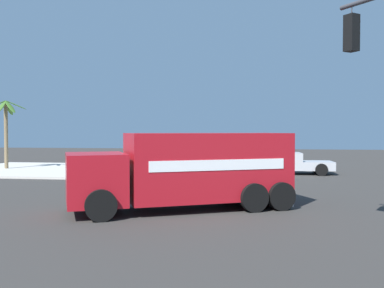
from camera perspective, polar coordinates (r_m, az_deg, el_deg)
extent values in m
plane|color=#33302D|center=(16.44, -1.20, -8.06)|extent=(100.00, 100.00, 0.00)
cube|color=beige|center=(32.39, -19.83, -3.17)|extent=(10.40, 10.40, 0.14)
cube|color=#AD141E|center=(15.61, 2.06, -2.90)|extent=(4.63, 6.22, 2.37)
cube|color=#AD141E|center=(14.81, -12.64, -4.50)|extent=(2.98, 2.75, 1.70)
cube|color=black|center=(14.74, -15.97, -3.23)|extent=(1.86, 0.94, 0.88)
cube|color=#B2B2B7|center=(16.89, 11.03, -7.16)|extent=(2.17, 1.17, 0.21)
cube|color=white|center=(14.47, 3.65, -2.80)|extent=(2.09, 4.36, 0.36)
cube|color=white|center=(16.75, 0.68, -2.17)|extent=(2.09, 4.36, 0.36)
cylinder|color=black|center=(13.69, -11.98, -7.97)|extent=(0.68, 1.02, 1.00)
cylinder|color=black|center=(16.13, -12.81, -6.49)|extent=(0.68, 1.02, 1.00)
cylinder|color=black|center=(15.08, 8.24, -7.05)|extent=(0.68, 1.02, 1.00)
cylinder|color=black|center=(17.32, 4.68, -5.88)|extent=(0.68, 1.02, 1.00)
cylinder|color=black|center=(15.56, 11.75, -6.79)|extent=(0.68, 1.02, 1.00)
cylinder|color=black|center=(17.74, 7.84, -5.71)|extent=(0.68, 1.02, 1.00)
cylinder|color=#38383D|center=(12.39, 20.40, 16.33)|extent=(0.03, 0.03, 0.25)
cube|color=black|center=(12.26, 20.37, 13.61)|extent=(0.42, 0.42, 0.95)
sphere|color=red|center=(12.46, 20.95, 14.89)|extent=(0.20, 0.20, 0.20)
sphere|color=#EFA314|center=(12.39, 20.93, 13.50)|extent=(0.20, 0.20, 0.20)
sphere|color=#19CC4C|center=(12.33, 20.91, 12.09)|extent=(0.20, 0.20, 0.20)
cube|color=#B7BABF|center=(28.47, 9.32, -2.83)|extent=(2.00, 1.56, 0.50)
cube|color=#B7BABF|center=(28.58, 12.53, -2.22)|extent=(2.01, 1.76, 1.10)
cube|color=black|center=(28.56, 12.54, -1.64)|extent=(1.84, 1.49, 0.48)
cube|color=#B7BABF|center=(28.86, 16.18, -2.76)|extent=(2.02, 2.06, 0.55)
cylinder|color=black|center=(27.49, 9.71, -3.31)|extent=(0.27, 0.77, 0.76)
cylinder|color=black|center=(29.49, 9.47, -2.96)|extent=(0.27, 0.77, 0.76)
cylinder|color=black|center=(27.91, 16.77, -3.28)|extent=(0.27, 0.77, 0.76)
cylinder|color=black|center=(29.88, 16.07, -2.94)|extent=(0.27, 0.77, 0.76)
cylinder|color=#7A6647|center=(33.01, -23.40, 1.07)|extent=(0.26, 0.26, 4.68)
ellipsoid|color=#386023|center=(33.58, -23.08, 4.42)|extent=(1.24, 0.55, 1.03)
ellipsoid|color=#386023|center=(33.55, -23.98, 4.46)|extent=(0.88, 1.27, 0.98)
ellipsoid|color=#386023|center=(32.59, -23.99, 4.47)|extent=(1.18, 0.41, 1.06)
ellipsoid|color=#386023|center=(32.52, -22.95, 4.58)|extent=(0.94, 1.26, 0.96)
ellipsoid|color=#386023|center=(32.94, -22.27, 4.80)|extent=(0.85, 1.44, 0.68)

